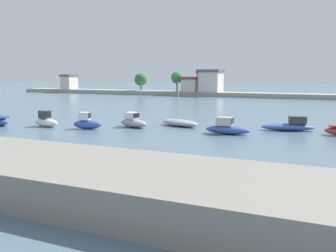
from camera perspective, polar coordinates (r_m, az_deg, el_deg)
moored_boat_2 at (r=44.56m, az=-18.19°, el=0.73°), size 3.83×1.69×1.81m
moored_boat_3 at (r=41.52m, az=-12.29°, el=0.47°), size 3.40×1.83×1.83m
moored_boat_4 at (r=42.10m, az=-5.34°, el=0.65°), size 4.22×2.63×1.67m
moored_boat_5 at (r=42.86m, az=1.81°, el=0.52°), size 5.51×3.47×5.09m
moored_boat_6 at (r=37.59m, az=9.05°, el=-0.32°), size 4.56×1.56×1.69m
moored_boat_7 at (r=41.47m, az=18.12°, el=0.02°), size 5.82×3.29×1.53m
distant_shoreline at (r=100.39m, az=9.23°, el=5.69°), size 130.87×7.00×7.48m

